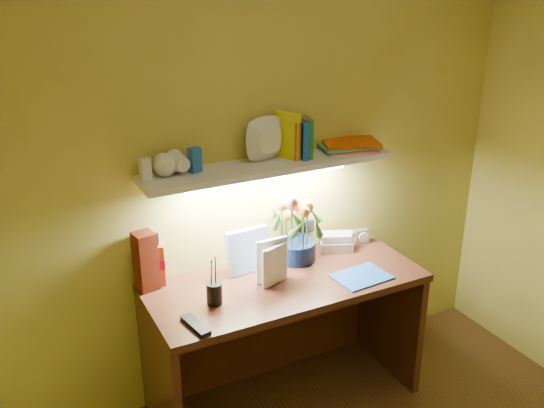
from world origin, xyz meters
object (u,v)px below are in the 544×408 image
Objects in this scene: desk at (285,342)px; flower_bouquet at (296,227)px; desk_clock at (362,236)px; whisky_bottle at (158,259)px; telephone at (336,240)px.

flower_bouquet reaches higher than desk.
desk_clock reaches higher than desk.
desk_clock is at bearing -3.20° from whisky_bottle.
flower_bouquet is 0.46m from desk_clock.
flower_bouquet is 1.38× the size of whisky_bottle.
flower_bouquet is 4.70× the size of desk_clock.
desk is 0.63m from telephone.
telephone is (0.26, 0.01, -0.13)m from flower_bouquet.
desk is 3.75× the size of flower_bouquet.
flower_bouquet is at bearing 48.06° from desk.
telephone reaches higher than desk_clock.
flower_bouquet is 0.74m from whisky_bottle.
desk_clock is at bearing 17.68° from desk.
flower_bouquet reaches higher than telephone.
desk_clock is 0.29× the size of whisky_bottle.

